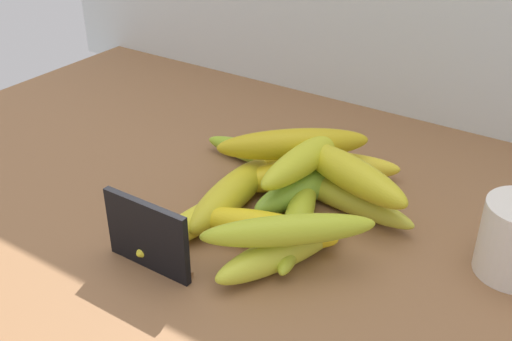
% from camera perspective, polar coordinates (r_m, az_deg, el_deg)
% --- Properties ---
extents(counter_top, '(1.10, 0.76, 0.03)m').
position_cam_1_polar(counter_top, '(0.80, -3.75, -3.70)').
color(counter_top, brown).
rests_on(counter_top, ground).
extents(chalkboard_sign, '(0.11, 0.02, 0.08)m').
position_cam_1_polar(chalkboard_sign, '(0.67, -10.11, -6.23)').
color(chalkboard_sign, black).
rests_on(chalkboard_sign, counter_top).
extents(banana_0, '(0.06, 0.19, 0.04)m').
position_cam_1_polar(banana_0, '(0.76, -2.39, -2.23)').
color(banana_0, gold).
rests_on(banana_0, counter_top).
extents(banana_1, '(0.11, 0.21, 0.03)m').
position_cam_1_polar(banana_1, '(0.73, 4.15, -4.39)').
color(banana_1, '#A6B628').
rests_on(banana_1, counter_top).
extents(banana_2, '(0.20, 0.12, 0.04)m').
position_cam_1_polar(banana_2, '(0.84, 6.55, 0.58)').
color(banana_2, yellow).
rests_on(banana_2, counter_top).
extents(banana_3, '(0.21, 0.06, 0.03)m').
position_cam_1_polar(banana_3, '(0.77, 7.84, -2.36)').
color(banana_3, gold).
rests_on(banana_3, counter_top).
extents(banana_4, '(0.13, 0.15, 0.04)m').
position_cam_1_polar(banana_4, '(0.81, 3.53, -0.33)').
color(banana_4, yellow).
rests_on(banana_4, counter_top).
extents(banana_5, '(0.09, 0.17, 0.04)m').
position_cam_1_polar(banana_5, '(0.78, 4.66, -1.63)').
color(banana_5, '#85B437').
rests_on(banana_5, counter_top).
extents(banana_6, '(0.21, 0.04, 0.03)m').
position_cam_1_polar(banana_6, '(0.85, 1.19, 1.25)').
color(banana_6, '#95BA28').
rests_on(banana_6, counter_top).
extents(banana_7, '(0.18, 0.09, 0.04)m').
position_cam_1_polar(banana_7, '(0.70, 0.56, -5.40)').
color(banana_7, yellow).
rests_on(banana_7, counter_top).
extents(banana_8, '(0.06, 0.20, 0.03)m').
position_cam_1_polar(banana_8, '(0.73, -5.07, -4.41)').
color(banana_8, yellow).
rests_on(banana_8, counter_top).
extents(banana_9, '(0.10, 0.17, 0.04)m').
position_cam_1_polar(banana_9, '(0.67, 2.44, -7.60)').
color(banana_9, gold).
rests_on(banana_9, counter_top).
extents(banana_10, '(0.05, 0.18, 0.04)m').
position_cam_1_polar(banana_10, '(0.77, 4.73, 1.19)').
color(banana_10, gold).
rests_on(banana_10, banana_5).
extents(banana_11, '(0.16, 0.15, 0.03)m').
position_cam_1_polar(banana_11, '(0.64, 3.08, -5.62)').
color(banana_11, '#B1C029').
rests_on(banana_11, banana_9).
extents(banana_12, '(0.19, 0.10, 0.04)m').
position_cam_1_polar(banana_12, '(0.75, 8.78, -0.23)').
color(banana_12, gold).
rests_on(banana_12, banana_3).
extents(banana_13, '(0.18, 0.16, 0.04)m').
position_cam_1_polar(banana_13, '(0.79, 3.52, 2.50)').
color(banana_13, gold).
rests_on(banana_13, banana_4).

